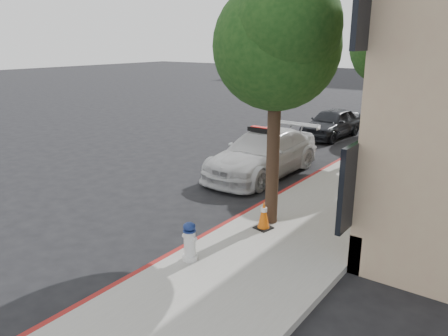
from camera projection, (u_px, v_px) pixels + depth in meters
name	position (u px, v px, depth m)	size (l,w,h in m)	color
ground	(223.00, 184.00, 13.81)	(120.00, 120.00, 0.00)	black
sidewalk	(420.00, 140.00, 19.51)	(3.20, 50.00, 0.15)	gray
curb_strip	(385.00, 136.00, 20.38)	(0.12, 50.00, 0.15)	maroon
tree_near	(277.00, 45.00, 9.39)	(2.92, 2.82, 5.62)	black
tree_mid	(387.00, 46.00, 15.62)	(2.77, 2.64, 5.43)	black
tree_far	(436.00, 40.00, 21.76)	(3.10, 3.00, 5.81)	black
police_car	(263.00, 153.00, 14.58)	(2.14, 5.10, 1.62)	silver
parked_car_mid	(331.00, 123.00, 20.26)	(1.60, 3.97, 1.35)	black
parked_car_far	(396.00, 103.00, 26.69)	(1.40, 4.01, 1.32)	#141D33
fire_hydrant	(190.00, 242.00, 8.63)	(0.33, 0.31, 0.80)	silver
traffic_cone	(264.00, 215.00, 10.09)	(0.42, 0.42, 0.69)	black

